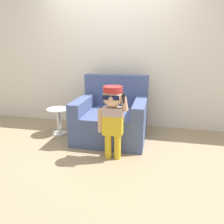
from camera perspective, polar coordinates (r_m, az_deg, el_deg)
name	(u,v)px	position (r m, az deg, el deg)	size (l,w,h in m)	color
ground_plane	(107,136)	(3.73, -1.42, -6.28)	(10.00, 10.00, 0.00)	#998466
wall_back	(115,56)	(4.09, 0.70, 14.51)	(10.00, 0.05, 2.60)	silver
armchair	(112,117)	(3.60, 0.04, -1.40)	(1.10, 1.02, 0.99)	#475684
person_child	(113,112)	(2.79, 0.16, 0.08)	(0.40, 0.30, 0.98)	gold
side_table	(59,119)	(3.84, -13.77, -1.70)	(0.37, 0.37, 0.45)	white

